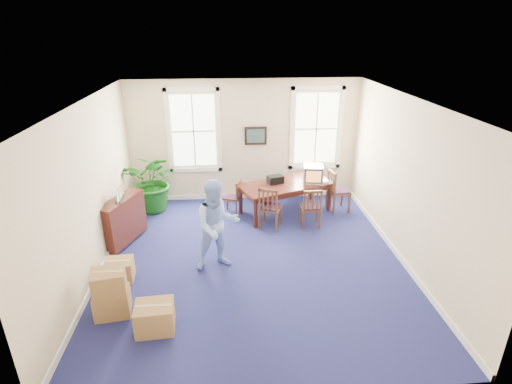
{
  "coord_description": "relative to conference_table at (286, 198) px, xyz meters",
  "views": [
    {
      "loc": [
        -0.5,
        -6.93,
        4.41
      ],
      "look_at": [
        0.1,
        0.6,
        1.25
      ],
      "focal_mm": 28.0,
      "sensor_mm": 36.0,
      "label": 1
    }
  ],
  "objects": [
    {
      "name": "floor",
      "position": [
        -0.98,
        -2.2,
        -0.39
      ],
      "size": [
        6.5,
        6.5,
        0.0
      ],
      "primitive_type": "plane",
      "color": "navy",
      "rests_on": "ground"
    },
    {
      "name": "ceiling",
      "position": [
        -0.98,
        -2.2,
        2.81
      ],
      "size": [
        6.5,
        6.5,
        0.0
      ],
      "primitive_type": "plane",
      "rotation": [
        3.14,
        0.0,
        0.0
      ],
      "color": "white",
      "rests_on": "ground"
    },
    {
      "name": "wall_back",
      "position": [
        -0.98,
        1.05,
        1.21
      ],
      "size": [
        6.5,
        0.0,
        6.5
      ],
      "primitive_type": "plane",
      "rotation": [
        1.57,
        0.0,
        0.0
      ],
      "color": "beige",
      "rests_on": "ground"
    },
    {
      "name": "wall_front",
      "position": [
        -0.98,
        -5.45,
        1.21
      ],
      "size": [
        6.5,
        0.0,
        6.5
      ],
      "primitive_type": "plane",
      "rotation": [
        -1.57,
        0.0,
        0.0
      ],
      "color": "beige",
      "rests_on": "ground"
    },
    {
      "name": "wall_left",
      "position": [
        -3.98,
        -2.2,
        1.21
      ],
      "size": [
        0.0,
        6.5,
        6.5
      ],
      "primitive_type": "plane",
      "rotation": [
        1.57,
        0.0,
        1.57
      ],
      "color": "beige",
      "rests_on": "ground"
    },
    {
      "name": "wall_right",
      "position": [
        2.02,
        -2.2,
        1.21
      ],
      "size": [
        0.0,
        6.5,
        6.5
      ],
      "primitive_type": "plane",
      "rotation": [
        1.57,
        0.0,
        -1.57
      ],
      "color": "beige",
      "rests_on": "ground"
    },
    {
      "name": "baseboard_back",
      "position": [
        -0.98,
        1.02,
        -0.33
      ],
      "size": [
        6.0,
        0.04,
        0.12
      ],
      "primitive_type": "cube",
      "color": "white",
      "rests_on": "ground"
    },
    {
      "name": "baseboard_left",
      "position": [
        -3.95,
        -2.2,
        -0.33
      ],
      "size": [
        0.04,
        6.5,
        0.12
      ],
      "primitive_type": "cube",
      "color": "white",
      "rests_on": "ground"
    },
    {
      "name": "baseboard_right",
      "position": [
        1.99,
        -2.2,
        -0.33
      ],
      "size": [
        0.04,
        6.5,
        0.12
      ],
      "primitive_type": "cube",
      "color": "white",
      "rests_on": "ground"
    },
    {
      "name": "window_left",
      "position": [
        -2.28,
        1.03,
        1.51
      ],
      "size": [
        1.4,
        0.12,
        2.2
      ],
      "primitive_type": null,
      "color": "white",
      "rests_on": "ground"
    },
    {
      "name": "window_right",
      "position": [
        0.92,
        1.03,
        1.51
      ],
      "size": [
        1.4,
        0.12,
        2.2
      ],
      "primitive_type": null,
      "color": "white",
      "rests_on": "ground"
    },
    {
      "name": "wall_picture",
      "position": [
        -0.68,
        1.0,
        1.36
      ],
      "size": [
        0.58,
        0.06,
        0.48
      ],
      "primitive_type": null,
      "color": "black",
      "rests_on": "ground"
    },
    {
      "name": "conference_table",
      "position": [
        0.0,
        0.0,
        0.0
      ],
      "size": [
        2.52,
        1.81,
        0.78
      ],
      "primitive_type": null,
      "rotation": [
        0.0,
        0.0,
        0.37
      ],
      "color": "#461C15",
      "rests_on": "ground"
    },
    {
      "name": "crt_tv",
      "position": [
        0.68,
        0.05,
        0.61
      ],
      "size": [
        0.54,
        0.57,
        0.43
      ],
      "primitive_type": null,
      "rotation": [
        0.0,
        0.0,
        -0.14
      ],
      "color": "#B7B7BC",
      "rests_on": "conference_table"
    },
    {
      "name": "game_console",
      "position": [
        0.99,
        0.0,
        0.42
      ],
      "size": [
        0.17,
        0.21,
        0.05
      ],
      "primitive_type": "cube",
      "rotation": [
        0.0,
        0.0,
        0.04
      ],
      "color": "white",
      "rests_on": "conference_table"
    },
    {
      "name": "equipment_bag",
      "position": [
        -0.26,
        0.05,
        0.49
      ],
      "size": [
        0.44,
        0.35,
        0.19
      ],
      "primitive_type": "cube",
      "rotation": [
        0.0,
        0.0,
        0.31
      ],
      "color": "black",
      "rests_on": "conference_table"
    },
    {
      "name": "chair_near_left",
      "position": [
        -0.47,
        -0.78,
        0.13
      ],
      "size": [
        0.61,
        0.61,
        1.04
      ],
      "primitive_type": null,
      "rotation": [
        0.0,
        0.0,
        2.73
      ],
      "color": "brown",
      "rests_on": "ground"
    },
    {
      "name": "chair_near_right",
      "position": [
        0.47,
        -0.78,
        0.1
      ],
      "size": [
        0.45,
        0.45,
        0.98
      ],
      "primitive_type": null,
      "rotation": [
        0.0,
        0.0,
        3.13
      ],
      "color": "brown",
      "rests_on": "ground"
    },
    {
      "name": "chair_end_left",
      "position": [
        -1.36,
        0.0,
        0.06
      ],
      "size": [
        0.52,
        0.52,
        0.91
      ],
      "primitive_type": null,
      "rotation": [
        0.0,
        0.0,
        -1.91
      ],
      "color": "brown",
      "rests_on": "ground"
    },
    {
      "name": "chair_end_right",
      "position": [
        1.36,
        0.0,
        0.15
      ],
      "size": [
        0.57,
        0.57,
        1.08
      ],
      "primitive_type": null,
      "rotation": [
        0.0,
        0.0,
        1.75
      ],
      "color": "brown",
      "rests_on": "ground"
    },
    {
      "name": "man",
      "position": [
        -1.68,
        -2.36,
        0.51
      ],
      "size": [
        1.03,
        0.89,
        1.81
      ],
      "primitive_type": "imported",
      "rotation": [
        0.0,
        0.0,
        0.26
      ],
      "color": "#94B9FF",
      "rests_on": "ground"
    },
    {
      "name": "credenza",
      "position": [
        -3.73,
        -1.25,
        0.1
      ],
      "size": [
        0.78,
        1.3,
        0.98
      ],
      "primitive_type": "cube",
      "rotation": [
        0.0,
        0.0,
        -0.36
      ],
      "color": "#461C15",
      "rests_on": "ground"
    },
    {
      "name": "brochure_rack",
      "position": [
        -3.71,
        -1.25,
        0.73
      ],
      "size": [
        0.36,
        0.62,
        0.28
      ],
      "primitive_type": null,
      "rotation": [
        0.0,
        0.0,
        -0.42
      ],
      "color": "#99999E",
      "rests_on": "credenza"
    },
    {
      "name": "potted_plant",
      "position": [
        -3.31,
        0.4,
        0.39
      ],
      "size": [
        1.66,
        1.52,
        1.56
      ],
      "primitive_type": "imported",
      "rotation": [
        0.0,
        0.0,
        -0.24
      ],
      "color": "#104F11",
      "rests_on": "ground"
    },
    {
      "name": "cardboard_boxes",
      "position": [
        -3.19,
        -3.53,
        0.04
      ],
      "size": [
        1.71,
        1.71,
        0.86
      ],
      "primitive_type": null,
      "rotation": [
        0.0,
        0.0,
        0.15
      ],
      "color": "#9F7645",
      "rests_on": "ground"
    }
  ]
}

